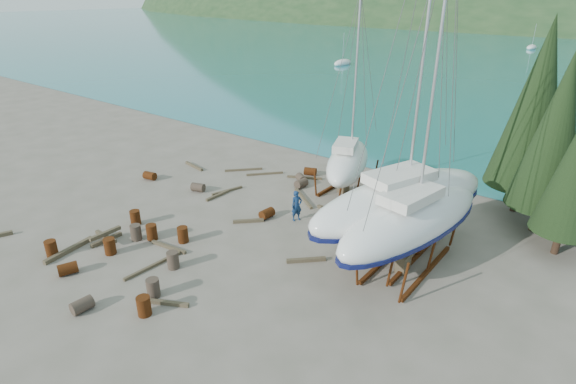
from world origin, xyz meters
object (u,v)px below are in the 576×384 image
Objects in this scene: small_sailboat_shore at (348,161)px; large_sailboat_near at (402,201)px; worker at (297,206)px; large_sailboat_far at (412,219)px.

large_sailboat_near is at bearing -61.57° from small_sailboat_shore.
large_sailboat_near is 1.41× the size of small_sailboat_shore.
worker is at bearing -155.93° from large_sailboat_near.
small_sailboat_shore is 5.81m from worker.
small_sailboat_shore is at bearing 159.83° from large_sailboat_near.
large_sailboat_near is 9.51× the size of worker.
small_sailboat_shore reaches higher than worker.
large_sailboat_far is (1.08, -1.08, -0.22)m from large_sailboat_near.
large_sailboat_far is 9.68m from small_sailboat_shore.
worker is at bearing -111.52° from small_sailboat_shore.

